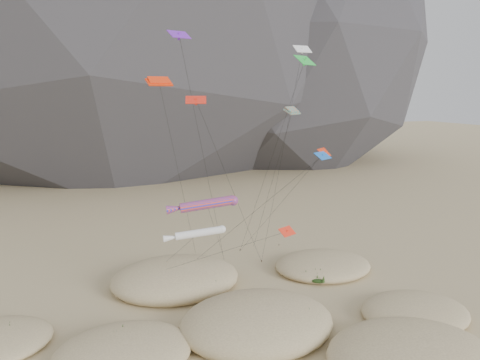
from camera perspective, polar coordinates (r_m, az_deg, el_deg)
name	(u,v)px	position (r m, az deg, el deg)	size (l,w,h in m)	color
dunes	(242,330)	(44.98, 0.28, -17.79)	(49.95, 39.30, 3.95)	#CCB789
dune_grass	(261,333)	(44.30, 2.52, -18.08)	(42.01, 26.73, 1.55)	black
kite_stakes	(205,263)	(62.10, -4.31, -10.10)	(24.33, 6.17, 0.30)	#3F2D1E
rainbow_tube_kite	(204,205)	(48.05, -4.36, -3.00)	(10.78, 14.97, 11.66)	#FF481A
white_tube_kite	(196,234)	(42.70, -5.36, -6.52)	(5.75, 17.31, 10.16)	silver
orange_parafoil	(160,85)	(45.10, -9.74, 11.35)	(9.10, 17.21, 23.60)	red
multi_parafoil	(292,113)	(52.46, 6.31, 8.15)	(2.62, 14.85, 20.60)	#DE4F17
delta_kites	(275,114)	(48.36, 4.32, 8.05)	(22.98, 20.68, 27.61)	red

